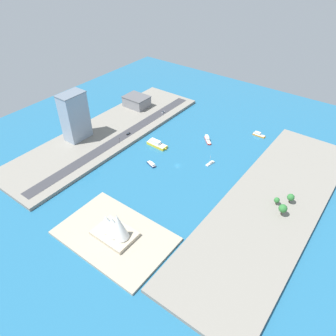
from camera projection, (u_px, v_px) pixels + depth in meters
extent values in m
plane|color=#23668E|center=(177.00, 165.00, 301.89)|extent=(440.00, 440.00, 0.00)
cube|color=gray|center=(271.00, 206.00, 256.81)|extent=(70.00, 240.00, 3.19)
cube|color=gray|center=(108.00, 133.00, 345.02)|extent=(70.00, 240.00, 3.19)
cube|color=#A89E89|center=(115.00, 236.00, 232.73)|extent=(82.81, 54.57, 2.00)
cube|color=#38383D|center=(121.00, 137.00, 334.71)|extent=(11.66, 228.00, 0.15)
cube|color=red|center=(208.00, 140.00, 334.73)|extent=(13.79, 13.77, 1.55)
cone|color=red|center=(210.00, 145.00, 328.26)|extent=(1.97, 1.97, 1.39)
cube|color=white|center=(207.00, 137.00, 335.63)|extent=(7.86, 7.85, 2.40)
cube|color=beige|center=(208.00, 140.00, 334.23)|extent=(13.24, 13.22, 0.10)
cube|color=yellow|center=(157.00, 145.00, 326.81)|extent=(21.96, 8.67, 2.93)
cone|color=yellow|center=(166.00, 149.00, 321.03)|extent=(2.73, 2.73, 2.64)
cube|color=white|center=(155.00, 142.00, 326.13)|extent=(11.90, 5.56, 3.07)
cube|color=beige|center=(157.00, 144.00, 325.89)|extent=(21.08, 8.33, 0.10)
cube|color=white|center=(210.00, 164.00, 303.11)|extent=(4.45, 10.34, 1.08)
cone|color=white|center=(206.00, 166.00, 300.25)|extent=(1.13, 1.13, 0.98)
cube|color=white|center=(211.00, 162.00, 302.99)|extent=(2.59, 4.49, 1.13)
cube|color=beige|center=(210.00, 163.00, 302.74)|extent=(4.27, 9.93, 0.10)
cylinder|color=silver|center=(210.00, 159.00, 299.36)|extent=(0.24, 0.24, 10.28)
cube|color=orange|center=(259.00, 135.00, 342.90)|extent=(13.13, 4.52, 1.47)
cone|color=orange|center=(265.00, 137.00, 339.53)|extent=(1.35, 1.35, 1.32)
cube|color=white|center=(258.00, 133.00, 342.55)|extent=(6.33, 3.44, 2.51)
cube|color=beige|center=(259.00, 135.00, 342.42)|extent=(12.60, 4.33, 0.10)
cube|color=#1E284C|center=(151.00, 164.00, 301.75)|extent=(11.34, 6.91, 1.56)
cone|color=#1E284C|center=(148.00, 161.00, 305.52)|extent=(1.77, 1.77, 1.40)
cube|color=white|center=(152.00, 164.00, 299.73)|extent=(6.20, 4.35, 1.67)
cube|color=beige|center=(151.00, 164.00, 301.25)|extent=(10.89, 6.63, 0.10)
cube|color=#8C9EB2|center=(75.00, 117.00, 320.23)|extent=(16.06, 25.48, 48.50)
cube|color=slate|center=(70.00, 94.00, 305.16)|extent=(16.70, 26.50, 0.80)
cube|color=gray|center=(137.00, 102.00, 388.15)|extent=(27.73, 21.97, 11.92)
cube|color=#59595C|center=(136.00, 97.00, 384.26)|extent=(28.84, 22.84, 0.80)
cylinder|color=black|center=(129.00, 133.00, 340.98)|extent=(0.26, 0.65, 0.64)
cylinder|color=black|center=(130.00, 134.00, 340.15)|extent=(0.26, 0.65, 0.64)
cylinder|color=black|center=(127.00, 134.00, 338.79)|extent=(0.26, 0.65, 0.64)
cylinder|color=black|center=(128.00, 135.00, 337.96)|extent=(0.26, 0.65, 0.64)
cube|color=black|center=(128.00, 134.00, 339.31)|extent=(2.09, 4.90, 0.71)
cube|color=#262D38|center=(128.00, 133.00, 338.78)|extent=(1.81, 2.76, 0.54)
cylinder|color=black|center=(164.00, 112.00, 379.19)|extent=(0.25, 0.64, 0.64)
cylinder|color=black|center=(165.00, 112.00, 378.48)|extent=(0.25, 0.64, 0.64)
cylinder|color=black|center=(162.00, 113.00, 376.92)|extent=(0.25, 0.64, 0.64)
cylinder|color=black|center=(163.00, 113.00, 376.21)|extent=(0.25, 0.64, 0.64)
cube|color=#B7B7BC|center=(163.00, 112.00, 377.50)|extent=(1.72, 5.12, 0.84)
cube|color=#262D38|center=(163.00, 112.00, 376.94)|extent=(1.51, 2.87, 0.47)
cylinder|color=black|center=(120.00, 141.00, 324.13)|extent=(0.18, 0.18, 5.50)
cube|color=black|center=(119.00, 138.00, 322.14)|extent=(0.36, 0.36, 1.00)
sphere|color=red|center=(119.00, 138.00, 321.93)|extent=(0.24, 0.24, 0.24)
sphere|color=yellow|center=(119.00, 138.00, 322.14)|extent=(0.24, 0.24, 0.24)
sphere|color=green|center=(119.00, 139.00, 322.35)|extent=(0.24, 0.24, 0.24)
cube|color=#BCAD93|center=(115.00, 234.00, 231.20)|extent=(30.59, 21.66, 3.00)
cone|color=white|center=(119.00, 226.00, 221.02)|extent=(13.60, 10.66, 22.27)
cone|color=white|center=(114.00, 226.00, 225.98)|extent=(14.97, 12.97, 15.90)
cone|color=white|center=(107.00, 222.00, 229.52)|extent=(13.58, 11.45, 14.33)
cylinder|color=brown|center=(290.00, 201.00, 255.97)|extent=(0.50, 0.50, 3.66)
sphere|color=#2D7233|center=(291.00, 197.00, 253.44)|extent=(5.77, 5.77, 5.77)
cylinder|color=brown|center=(276.00, 203.00, 254.84)|extent=(0.50, 0.50, 2.81)
sphere|color=#2D7233|center=(277.00, 200.00, 252.88)|extent=(4.47, 4.47, 4.47)
cylinder|color=brown|center=(282.00, 213.00, 245.01)|extent=(0.50, 0.50, 4.43)
sphere|color=#2D7233|center=(283.00, 208.00, 242.05)|extent=(6.56, 6.56, 6.56)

